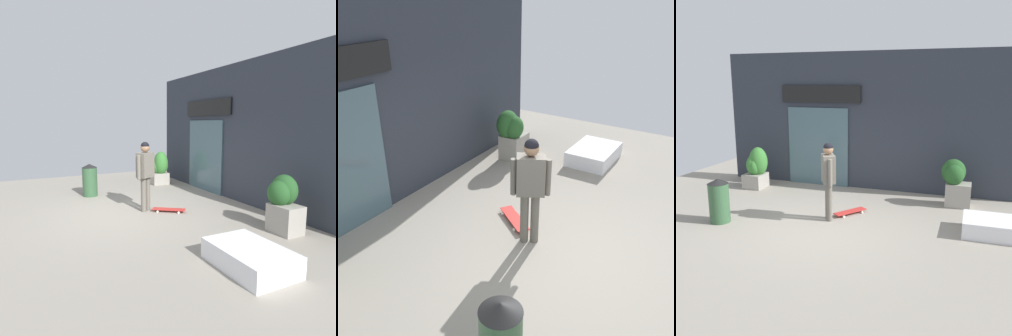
# 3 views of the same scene
# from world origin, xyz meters

# --- Properties ---
(ground_plane) EXTENTS (12.00, 12.00, 0.00)m
(ground_plane) POSITION_xyz_m (0.00, 0.00, 0.00)
(ground_plane) COLOR gray
(building_facade) EXTENTS (8.42, 0.31, 3.79)m
(building_facade) POSITION_xyz_m (-0.05, 3.10, 1.88)
(building_facade) COLOR #2D333D
(building_facade) RESTS_ON ground_plane
(skateboarder) EXTENTS (0.43, 0.53, 1.72)m
(skateboarder) POSITION_xyz_m (-0.02, 0.32, 1.06)
(skateboarder) COLOR #666056
(skateboarder) RESTS_ON ground_plane
(skateboard) EXTENTS (0.65, 0.78, 0.08)m
(skateboard) POSITION_xyz_m (0.32, 0.79, 0.06)
(skateboard) COLOR red
(skateboard) RESTS_ON ground_plane
(planter_box_left) EXTENTS (0.64, 0.63, 1.18)m
(planter_box_left) POSITION_xyz_m (-2.91, 2.07, 0.60)
(planter_box_left) COLOR gray
(planter_box_left) RESTS_ON ground_plane
(planter_box_right) EXTENTS (0.73, 0.59, 1.15)m
(planter_box_right) POSITION_xyz_m (2.55, 2.23, 0.62)
(planter_box_right) COLOR gray
(planter_box_right) RESTS_ON ground_plane
(trash_bin) EXTENTS (0.44, 0.44, 0.97)m
(trash_bin) POSITION_xyz_m (-2.21, -0.58, 0.49)
(trash_bin) COLOR #335938
(trash_bin) RESTS_ON ground_plane
(snow_ledge) EXTENTS (1.29, 0.90, 0.33)m
(snow_ledge) POSITION_xyz_m (3.45, 0.58, 0.17)
(snow_ledge) COLOR white
(snow_ledge) RESTS_ON ground_plane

